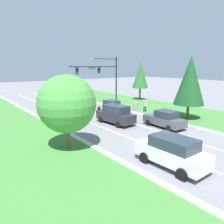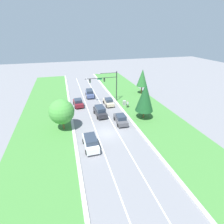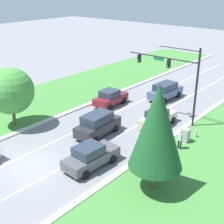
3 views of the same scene
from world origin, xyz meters
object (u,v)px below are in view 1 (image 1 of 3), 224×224
oak_near_left_tree (67,104)px  fire_hydrant (131,107)px  charcoal_suv (116,114)px  burgundy_sedan (58,111)px  graphite_sedan (165,119)px  utility_cabinet (136,106)px  white_suv (172,152)px  conifer_far_right_tree (140,75)px  traffic_signal_mast (104,75)px  champagne_sedan (111,106)px  pedestrian (145,105)px  conifer_near_right_tree (190,81)px  slate_blue_suv (65,101)px

oak_near_left_tree → fire_hydrant: bearing=31.5°
charcoal_suv → burgundy_sedan: size_ratio=1.08×
graphite_sedan → utility_cabinet: 8.78m
graphite_sedan → white_suv: 9.22m
burgundy_sedan → fire_hydrant: size_ratio=6.30×
graphite_sedan → conifer_far_right_tree: bearing=56.2°
traffic_signal_mast → champagne_sedan: size_ratio=1.73×
burgundy_sedan → conifer_far_right_tree: bearing=10.4°
white_suv → utility_cabinet: bearing=52.8°
fire_hydrant → oak_near_left_tree: oak_near_left_tree is taller
traffic_signal_mast → burgundy_sedan: size_ratio=1.75×
white_suv → burgundy_sedan: (-0.22, 16.80, -0.13)m
burgundy_sedan → pedestrian: burgundy_sedan is taller
utility_cabinet → pedestrian: size_ratio=0.73×
graphite_sedan → oak_near_left_tree: 10.98m
fire_hydrant → charcoal_suv: bearing=-143.3°
white_suv → conifer_far_right_tree: 27.88m
champagne_sedan → pedestrian: champagne_sedan is taller
graphite_sedan → burgundy_sedan: size_ratio=1.04×
champagne_sedan → burgundy_sedan: bearing=169.3°
traffic_signal_mast → fire_hydrant: (3.53, -1.95, -4.69)m
traffic_signal_mast → graphite_sedan: size_ratio=1.67×
conifer_near_right_tree → conifer_far_right_tree: (5.91, 14.21, -0.04)m
white_suv → traffic_signal_mast: bearing=66.7°
champagne_sedan → oak_near_left_tree: oak_near_left_tree is taller
conifer_near_right_tree → conifer_far_right_tree: bearing=67.4°
traffic_signal_mast → oak_near_left_tree: bearing=-135.4°
white_suv → champagne_sedan: 16.96m
white_suv → conifer_near_right_tree: size_ratio=0.63×
slate_blue_suv → white_suv: size_ratio=1.06×
conifer_far_right_tree → charcoal_suv: bearing=-142.9°
champagne_sedan → conifer_near_right_tree: (5.12, -8.61, 3.74)m
traffic_signal_mast → burgundy_sedan: traffic_signal_mast is taller
utility_cabinet → conifer_near_right_tree: 8.46m
graphite_sedan → champagne_sedan: (-0.01, 9.33, -0.03)m
burgundy_sedan → traffic_signal_mast: bearing=3.1°
white_suv → utility_cabinet: (10.38, 14.23, -0.41)m
traffic_signal_mast → burgundy_sedan: 8.52m
pedestrian → champagne_sedan: bearing=-17.9°
fire_hydrant → pedestrian: bearing=-91.0°
traffic_signal_mast → fire_hydrant: size_ratio=11.01×
charcoal_suv → utility_cabinet: (6.70, 3.81, -0.43)m
burgundy_sedan → pedestrian: 11.60m
oak_near_left_tree → white_suv: bearing=-60.4°
white_suv → conifer_near_right_tree: conifer_near_right_tree is taller
pedestrian → conifer_far_right_tree: bearing=-113.0°
graphite_sedan → slate_blue_suv: bearing=104.5°
pedestrian → oak_near_left_tree: oak_near_left_tree is taller
burgundy_sedan → conifer_near_right_tree: 16.09m
burgundy_sedan → utility_cabinet: (10.60, -2.57, -0.27)m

